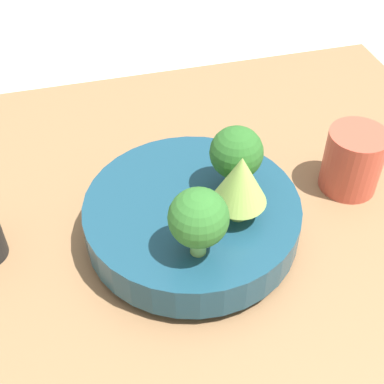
{
  "coord_description": "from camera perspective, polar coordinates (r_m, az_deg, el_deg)",
  "views": [
    {
      "loc": [
        -0.16,
        -0.45,
        0.58
      ],
      "look_at": [
        -0.03,
        0.02,
        0.13
      ],
      "focal_mm": 50.0,
      "sensor_mm": 36.0,
      "label": 1
    }
  ],
  "objects": [
    {
      "name": "romanesco_piece_near",
      "position": [
        0.62,
        5.2,
        1.15
      ],
      "size": [
        0.07,
        0.07,
        0.09
      ],
      "color": "#7AB256",
      "rests_on": "bowl"
    },
    {
      "name": "broccoli_floret_right",
      "position": [
        0.66,
        4.75,
        4.03
      ],
      "size": [
        0.07,
        0.07,
        0.09
      ],
      "color": "#7AB256",
      "rests_on": "bowl"
    },
    {
      "name": "ground_plane",
      "position": [
        0.75,
        2.75,
        -7.55
      ],
      "size": [
        6.0,
        6.0,
        0.0
      ],
      "primitive_type": "plane",
      "color": "silver"
    },
    {
      "name": "bowl",
      "position": [
        0.69,
        0.0,
        -2.77
      ],
      "size": [
        0.28,
        0.28,
        0.06
      ],
      "color": "navy",
      "rests_on": "table"
    },
    {
      "name": "table",
      "position": [
        0.73,
        2.81,
        -6.42
      ],
      "size": [
        0.89,
        0.88,
        0.05
      ],
      "color": "olive",
      "rests_on": "ground_plane"
    },
    {
      "name": "cup",
      "position": [
        0.79,
        16.78,
        3.23
      ],
      "size": [
        0.08,
        0.08,
        0.09
      ],
      "color": "#C64C38",
      "rests_on": "table"
    },
    {
      "name": "broccoli_floret_front",
      "position": [
        0.58,
        0.7,
        -2.87
      ],
      "size": [
        0.07,
        0.07,
        0.09
      ],
      "color": "#7AB256",
      "rests_on": "bowl"
    }
  ]
}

